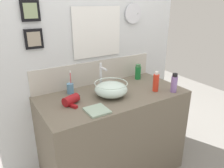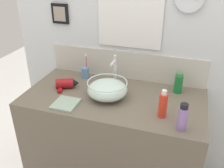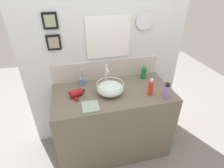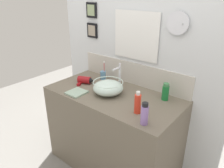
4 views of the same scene
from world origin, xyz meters
TOP-DOWN VIEW (x-y plane):
  - ground_plane at (0.00, 0.00)m, footprint 6.00×6.00m
  - vanity_counter at (0.00, 0.00)m, footprint 1.33×0.67m
  - back_panel at (-0.00, 0.36)m, footprint 1.95×0.09m
  - glass_bowl_sink at (-0.04, -0.03)m, footprint 0.29×0.29m
  - faucet at (-0.04, 0.14)m, footprint 0.02×0.12m
  - hair_drier at (-0.39, 0.01)m, footprint 0.19×0.18m
  - toothbrush_cup at (-0.32, 0.22)m, footprint 0.06×0.06m
  - spray_bottle at (0.38, -0.15)m, footprint 0.05×0.05m
  - lotion_bottle at (0.44, 0.21)m, footprint 0.06×0.06m
  - soap_dispenser at (0.50, -0.25)m, footprint 0.06×0.06m
  - hand_towel at (-0.28, -0.21)m, footprint 0.16×0.18m

SIDE VIEW (x-z plane):
  - ground_plane at x=0.00m, z-range 0.00..0.00m
  - vanity_counter at x=0.00m, z-range 0.00..0.88m
  - hand_towel at x=-0.28m, z-range 0.88..0.89m
  - hair_drier at x=-0.39m, z-range 0.88..0.95m
  - toothbrush_cup at x=-0.32m, z-range 0.82..1.03m
  - glass_bowl_sink at x=-0.04m, z-range 0.88..1.01m
  - lotion_bottle at x=0.44m, z-range 0.87..1.04m
  - soap_dispenser at x=0.50m, z-range 0.87..1.05m
  - spray_bottle at x=0.38m, z-range 0.87..1.06m
  - faucet at x=-0.04m, z-range 0.90..1.16m
  - back_panel at x=0.00m, z-range 0.00..2.34m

